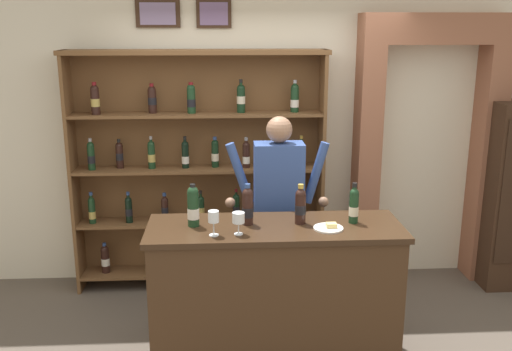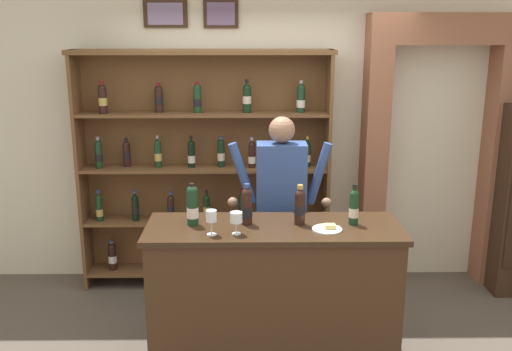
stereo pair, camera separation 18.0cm
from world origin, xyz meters
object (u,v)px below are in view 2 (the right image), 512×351
at_px(tasting_bottle_prosecco, 247,206).
at_px(tasting_bottle_bianco, 300,206).
at_px(wine_shelf, 205,165).
at_px(shopkeeper, 281,199).
at_px(tasting_counter, 273,294).
at_px(wine_glass_left, 211,217).
at_px(cheese_plate, 328,229).
at_px(wine_glass_spare, 236,218).
at_px(tasting_bottle_chianti, 354,206).
at_px(tasting_bottle_grappa, 192,205).

relative_size(tasting_bottle_prosecco, tasting_bottle_bianco, 1.03).
bearing_deg(wine_shelf, shopkeeper, -48.87).
bearing_deg(tasting_counter, wine_glass_left, -158.73).
height_order(tasting_bottle_prosecco, cheese_plate, tasting_bottle_prosecco).
bearing_deg(cheese_plate, wine_glass_spare, -173.86).
xyz_separation_m(shopkeeper, tasting_bottle_chianti, (0.47, -0.54, 0.11)).
bearing_deg(tasting_counter, tasting_bottle_grappa, 176.68).
relative_size(tasting_counter, tasting_bottle_chianti, 6.13).
distance_m(wine_shelf, cheese_plate, 1.69).
relative_size(tasting_bottle_grappa, tasting_bottle_prosecco, 1.03).
bearing_deg(tasting_bottle_prosecco, wine_shelf, 106.89).
distance_m(shopkeeper, wine_glass_left, 0.89).
height_order(tasting_counter, shopkeeper, shopkeeper).
distance_m(wine_shelf, tasting_counter, 1.57).
bearing_deg(wine_shelf, tasting_counter, -66.51).
height_order(wine_shelf, tasting_bottle_bianco, wine_shelf).
xyz_separation_m(wine_shelf, tasting_counter, (0.57, -1.32, -0.63)).
height_order(tasting_counter, cheese_plate, cheese_plate).
bearing_deg(tasting_bottle_prosecco, tasting_counter, -13.46).
distance_m(tasting_bottle_grappa, tasting_bottle_bianco, 0.74).
height_order(tasting_bottle_prosecco, tasting_bottle_chianti, tasting_bottle_prosecco).
bearing_deg(cheese_plate, tasting_counter, 166.56).
height_order(tasting_bottle_bianco, tasting_bottle_chianti, tasting_bottle_chianti).
height_order(tasting_bottle_bianco, cheese_plate, tasting_bottle_bianco).
height_order(tasting_bottle_bianco, wine_glass_spare, tasting_bottle_bianco).
xyz_separation_m(wine_shelf, tasting_bottle_chianti, (1.13, -1.29, 0.02)).
bearing_deg(tasting_counter, tasting_bottle_bianco, 12.17).
relative_size(tasting_counter, tasting_bottle_prosecco, 6.08).
distance_m(shopkeeper, tasting_bottle_grappa, 0.85).
relative_size(tasting_bottle_chianti, cheese_plate, 1.42).
xyz_separation_m(tasting_bottle_prosecco, wine_glass_left, (-0.23, -0.21, -0.01)).
relative_size(shopkeeper, tasting_bottle_prosecco, 5.86).
xyz_separation_m(tasting_bottle_prosecco, cheese_plate, (0.55, -0.13, -0.12)).
bearing_deg(wine_glass_left, tasting_bottle_chianti, 11.45).
relative_size(wine_shelf, tasting_bottle_prosecco, 7.86).
relative_size(tasting_bottle_chianti, wine_glass_left, 1.70).
xyz_separation_m(tasting_counter, wine_glass_spare, (-0.26, -0.15, 0.63)).
bearing_deg(tasting_bottle_bianco, wine_glass_left, -161.37).
bearing_deg(tasting_counter, wine_shelf, 113.49).
distance_m(shopkeeper, tasting_bottle_prosecco, 0.60).
bearing_deg(tasting_bottle_chianti, tasting_bottle_bianco, 179.26).
distance_m(wine_shelf, wine_glass_left, 1.49).
relative_size(tasting_bottle_grappa, tasting_bottle_bianco, 1.05).
bearing_deg(tasting_bottle_grappa, cheese_plate, -7.34).
bearing_deg(tasting_bottle_grappa, shopkeeper, 40.14).
distance_m(tasting_counter, tasting_bottle_grappa, 0.86).
bearing_deg(tasting_bottle_grappa, wine_glass_spare, -31.24).
distance_m(shopkeeper, tasting_bottle_bianco, 0.55).
height_order(tasting_counter, tasting_bottle_bianco, tasting_bottle_bianco).
distance_m(tasting_bottle_chianti, wine_glass_spare, 0.83).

